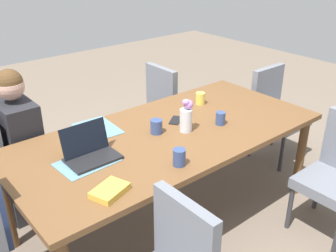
{
  "coord_description": "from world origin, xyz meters",
  "views": [
    {
      "loc": [
        -1.6,
        -1.92,
        2.0
      ],
      "look_at": [
        0.0,
        0.0,
        0.8
      ],
      "focal_mm": 41.53,
      "sensor_mm": 36.0,
      "label": 1
    }
  ],
  "objects_px": {
    "coffee_mug_centre_right": "(200,98)",
    "dining_table": "(168,140)",
    "flower_vase": "(186,116)",
    "coffee_mug_near_left": "(220,118)",
    "coffee_mug_centre_left": "(156,127)",
    "book_red_cover": "(110,191)",
    "chair_head_right_right_far": "(275,109)",
    "person_far_left_mid": "(22,154)",
    "chair_far_left_mid": "(10,157)",
    "chair_far_right_near": "(170,103)",
    "phone_black": "(175,120)",
    "coffee_mug_near_right": "(179,157)",
    "laptop_head_left_left_near": "(90,152)"
  },
  "relations": [
    {
      "from": "dining_table",
      "to": "coffee_mug_near_left",
      "type": "bearing_deg",
      "value": -20.63
    },
    {
      "from": "coffee_mug_near_right",
      "to": "coffee_mug_centre_left",
      "type": "relative_size",
      "value": 1.06
    },
    {
      "from": "flower_vase",
      "to": "book_red_cover",
      "type": "distance_m",
      "value": 0.9
    },
    {
      "from": "chair_far_left_mid",
      "to": "chair_head_right_right_far",
      "type": "relative_size",
      "value": 1.0
    },
    {
      "from": "coffee_mug_near_right",
      "to": "chair_far_right_near",
      "type": "bearing_deg",
      "value": 51.85
    },
    {
      "from": "dining_table",
      "to": "person_far_left_mid",
      "type": "xyz_separation_m",
      "value": [
        -0.8,
        0.78,
        -0.16
      ]
    },
    {
      "from": "flower_vase",
      "to": "coffee_mug_near_left",
      "type": "xyz_separation_m",
      "value": [
        0.27,
        -0.08,
        -0.07
      ]
    },
    {
      "from": "coffee_mug_centre_left",
      "to": "coffee_mug_centre_right",
      "type": "relative_size",
      "value": 1.02
    },
    {
      "from": "dining_table",
      "to": "chair_far_left_mid",
      "type": "height_order",
      "value": "chair_far_left_mid"
    },
    {
      "from": "coffee_mug_centre_left",
      "to": "book_red_cover",
      "type": "relative_size",
      "value": 0.51
    },
    {
      "from": "person_far_left_mid",
      "to": "coffee_mug_centre_right",
      "type": "height_order",
      "value": "person_far_left_mid"
    },
    {
      "from": "chair_head_right_right_far",
      "to": "phone_black",
      "type": "relative_size",
      "value": 6.0
    },
    {
      "from": "coffee_mug_centre_left",
      "to": "dining_table",
      "type": "bearing_deg",
      "value": -32.18
    },
    {
      "from": "chair_head_right_right_far",
      "to": "laptop_head_left_left_near",
      "type": "relative_size",
      "value": 2.81
    },
    {
      "from": "coffee_mug_centre_right",
      "to": "dining_table",
      "type": "bearing_deg",
      "value": -156.66
    },
    {
      "from": "person_far_left_mid",
      "to": "laptop_head_left_left_near",
      "type": "bearing_deg",
      "value": -75.77
    },
    {
      "from": "chair_head_right_right_far",
      "to": "coffee_mug_near_left",
      "type": "relative_size",
      "value": 9.26
    },
    {
      "from": "person_far_left_mid",
      "to": "coffee_mug_near_right",
      "type": "distance_m",
      "value": 1.33
    },
    {
      "from": "chair_far_left_mid",
      "to": "coffee_mug_centre_right",
      "type": "height_order",
      "value": "chair_far_left_mid"
    },
    {
      "from": "person_far_left_mid",
      "to": "coffee_mug_near_left",
      "type": "distance_m",
      "value": 1.53
    },
    {
      "from": "flower_vase",
      "to": "coffee_mug_centre_left",
      "type": "bearing_deg",
      "value": 149.78
    },
    {
      "from": "coffee_mug_centre_right",
      "to": "coffee_mug_near_right",
      "type": "bearing_deg",
      "value": -141.4
    },
    {
      "from": "person_far_left_mid",
      "to": "phone_black",
      "type": "height_order",
      "value": "person_far_left_mid"
    },
    {
      "from": "chair_far_right_near",
      "to": "book_red_cover",
      "type": "height_order",
      "value": "chair_far_right_near"
    },
    {
      "from": "flower_vase",
      "to": "coffee_mug_centre_left",
      "type": "distance_m",
      "value": 0.23
    },
    {
      "from": "chair_head_right_right_far",
      "to": "book_red_cover",
      "type": "bearing_deg",
      "value": -167.7
    },
    {
      "from": "flower_vase",
      "to": "phone_black",
      "type": "relative_size",
      "value": 1.65
    },
    {
      "from": "coffee_mug_near_left",
      "to": "dining_table",
      "type": "bearing_deg",
      "value": 159.37
    },
    {
      "from": "coffee_mug_near_left",
      "to": "coffee_mug_centre_right",
      "type": "bearing_deg",
      "value": 67.05
    },
    {
      "from": "chair_far_left_mid",
      "to": "chair_far_right_near",
      "type": "xyz_separation_m",
      "value": [
        1.64,
        0.04,
        0.0
      ]
    },
    {
      "from": "dining_table",
      "to": "coffee_mug_centre_right",
      "type": "bearing_deg",
      "value": 23.34
    },
    {
      "from": "flower_vase",
      "to": "coffee_mug_near_right",
      "type": "relative_size",
      "value": 2.28
    },
    {
      "from": "coffee_mug_centre_left",
      "to": "phone_black",
      "type": "distance_m",
      "value": 0.26
    },
    {
      "from": "chair_far_left_mid",
      "to": "phone_black",
      "type": "height_order",
      "value": "chair_far_left_mid"
    },
    {
      "from": "flower_vase",
      "to": "coffee_mug_centre_right",
      "type": "relative_size",
      "value": 2.48
    },
    {
      "from": "person_far_left_mid",
      "to": "book_red_cover",
      "type": "bearing_deg",
      "value": -85.98
    },
    {
      "from": "dining_table",
      "to": "coffee_mug_near_right",
      "type": "height_order",
      "value": "coffee_mug_near_right"
    },
    {
      "from": "person_far_left_mid",
      "to": "coffee_mug_near_left",
      "type": "xyz_separation_m",
      "value": [
        1.19,
        -0.92,
        0.27
      ]
    },
    {
      "from": "person_far_left_mid",
      "to": "dining_table",
      "type": "bearing_deg",
      "value": -44.08
    },
    {
      "from": "coffee_mug_centre_left",
      "to": "book_red_cover",
      "type": "bearing_deg",
      "value": -147.44
    },
    {
      "from": "flower_vase",
      "to": "laptop_head_left_left_near",
      "type": "relative_size",
      "value": 0.78
    },
    {
      "from": "chair_far_left_mid",
      "to": "book_red_cover",
      "type": "height_order",
      "value": "chair_far_left_mid"
    },
    {
      "from": "chair_far_right_near",
      "to": "book_red_cover",
      "type": "xyz_separation_m",
      "value": [
        -1.48,
        -1.25,
        0.27
      ]
    },
    {
      "from": "person_far_left_mid",
      "to": "chair_far_right_near",
      "type": "bearing_deg",
      "value": 3.82
    },
    {
      "from": "chair_head_right_right_far",
      "to": "phone_black",
      "type": "bearing_deg",
      "value": 179.41
    },
    {
      "from": "phone_black",
      "to": "coffee_mug_centre_left",
      "type": "bearing_deg",
      "value": 160.67
    },
    {
      "from": "chair_head_right_right_far",
      "to": "coffee_mug_centre_right",
      "type": "distance_m",
      "value": 0.95
    },
    {
      "from": "chair_far_left_mid",
      "to": "chair_head_right_right_far",
      "type": "height_order",
      "value": "same"
    },
    {
      "from": "chair_far_left_mid",
      "to": "coffee_mug_centre_right",
      "type": "xyz_separation_m",
      "value": [
        1.43,
        -0.6,
        0.3
      ]
    },
    {
      "from": "chair_far_right_near",
      "to": "coffee_mug_near_right",
      "type": "relative_size",
      "value": 8.28
    }
  ]
}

